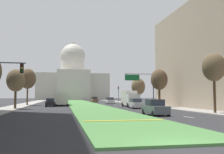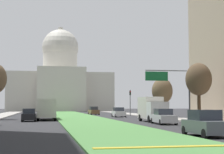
# 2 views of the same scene
# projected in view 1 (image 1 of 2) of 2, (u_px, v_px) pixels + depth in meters

# --- Properties ---
(ground_plane) EXTENTS (281.87, 281.87, 0.00)m
(ground_plane) POSITION_uv_depth(u_px,v_px,m) (81.00, 103.00, 73.89)
(ground_plane) COLOR #2B2B2D
(grass_median) EXTENTS (7.65, 115.31, 0.14)m
(grass_median) POSITION_uv_depth(u_px,v_px,m) (82.00, 104.00, 67.62)
(grass_median) COLOR #4C8442
(grass_median) RESTS_ON ground_plane
(median_curb_nose) EXTENTS (6.88, 0.50, 0.04)m
(median_curb_nose) POSITION_uv_depth(u_px,v_px,m) (124.00, 120.00, 21.66)
(median_curb_nose) COLOR gold
(median_curb_nose) RESTS_ON grass_median
(lane_dashes_right) EXTENTS (0.16, 42.50, 0.01)m
(lane_dashes_right) POSITION_uv_depth(u_px,v_px,m) (136.00, 108.00, 46.31)
(lane_dashes_right) COLOR silver
(lane_dashes_right) RESTS_ON ground_plane
(sidewalk_left) EXTENTS (4.00, 115.31, 0.15)m
(sidewalk_left) POSITION_uv_depth(u_px,v_px,m) (23.00, 105.00, 58.71)
(sidewalk_left) COLOR #9E9991
(sidewalk_left) RESTS_ON ground_plane
(sidewalk_right) EXTENTS (4.00, 115.31, 0.15)m
(sidewalk_right) POSITION_uv_depth(u_px,v_px,m) (141.00, 104.00, 63.98)
(sidewalk_right) COLOR #9E9991
(sidewalk_right) RESTS_ON ground_plane
(capitol_building) EXTENTS (36.46, 25.79, 30.78)m
(capitol_building) POSITION_uv_depth(u_px,v_px,m) (73.00, 81.00, 136.58)
(capitol_building) COLOR beige
(capitol_building) RESTS_ON ground_plane
(traffic_light_far_right) EXTENTS (0.28, 0.35, 5.20)m
(traffic_light_far_right) POSITION_uv_depth(u_px,v_px,m) (118.00, 92.00, 78.04)
(traffic_light_far_right) COLOR #515456
(traffic_light_far_right) RESTS_ON ground_plane
(overhead_guide_sign) EXTENTS (5.65, 0.20, 6.50)m
(overhead_guide_sign) POSITION_uv_depth(u_px,v_px,m) (143.00, 83.00, 48.23)
(overhead_guide_sign) COLOR #515456
(overhead_guide_sign) RESTS_ON ground_plane
(street_tree_right_near) EXTENTS (2.84, 2.84, 7.56)m
(street_tree_right_near) POSITION_uv_depth(u_px,v_px,m) (214.00, 67.00, 31.88)
(street_tree_right_near) COLOR #4C3823
(street_tree_right_near) RESTS_ON ground_plane
(street_tree_left_mid) EXTENTS (3.04, 3.04, 6.70)m
(street_tree_left_mid) POSITION_uv_depth(u_px,v_px,m) (16.00, 81.00, 43.07)
(street_tree_left_mid) COLOR #4C3823
(street_tree_left_mid) RESTS_ON ground_plane
(street_tree_right_mid) EXTENTS (3.14, 3.14, 7.22)m
(street_tree_right_mid) POSITION_uv_depth(u_px,v_px,m) (159.00, 80.00, 48.15)
(street_tree_right_mid) COLOR #4C3823
(street_tree_right_mid) RESTS_ON ground_plane
(street_tree_left_far) EXTENTS (3.72, 3.72, 8.43)m
(street_tree_left_far) POSITION_uv_depth(u_px,v_px,m) (28.00, 79.00, 58.87)
(street_tree_left_far) COLOR #4C3823
(street_tree_left_far) RESTS_ON ground_plane
(street_tree_right_far) EXTENTS (3.35, 3.35, 6.52)m
(street_tree_right_far) POSITION_uv_depth(u_px,v_px,m) (138.00, 87.00, 63.07)
(street_tree_right_far) COLOR #4C3823
(street_tree_right_far) RESTS_ON ground_plane
(sedan_lead_stopped) EXTENTS (1.98, 4.26, 1.83)m
(sedan_lead_stopped) POSITION_uv_depth(u_px,v_px,m) (155.00, 108.00, 29.41)
(sedan_lead_stopped) COLOR #4C5156
(sedan_lead_stopped) RESTS_ON ground_plane
(sedan_midblock) EXTENTS (2.12, 4.65, 1.73)m
(sedan_midblock) POSITION_uv_depth(u_px,v_px,m) (136.00, 104.00, 45.11)
(sedan_midblock) COLOR #BCBCC1
(sedan_midblock) RESTS_ON ground_plane
(sedan_distant) EXTENTS (1.85, 4.37, 1.69)m
(sedan_distant) POSITION_uv_depth(u_px,v_px,m) (50.00, 103.00, 52.30)
(sedan_distant) COLOR black
(sedan_distant) RESTS_ON ground_plane
(sedan_far_horizon) EXTENTS (2.00, 4.35, 1.73)m
(sedan_far_horizon) POSITION_uv_depth(u_px,v_px,m) (110.00, 101.00, 69.69)
(sedan_far_horizon) COLOR silver
(sedan_far_horizon) RESTS_ON ground_plane
(sedan_very_far) EXTENTS (2.08, 4.55, 1.81)m
(sedan_very_far) POSITION_uv_depth(u_px,v_px,m) (94.00, 100.00, 84.64)
(sedan_very_far) COLOR brown
(sedan_very_far) RESTS_ON ground_plane
(box_truck_delivery) EXTENTS (2.40, 6.40, 3.20)m
(box_truck_delivery) POSITION_uv_depth(u_px,v_px,m) (130.00, 98.00, 51.55)
(box_truck_delivery) COLOR silver
(box_truck_delivery) RESTS_ON ground_plane
(city_bus) EXTENTS (2.62, 11.00, 2.95)m
(city_bus) POSITION_uv_depth(u_px,v_px,m) (62.00, 98.00, 57.71)
(city_bus) COLOR beige
(city_bus) RESTS_ON ground_plane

